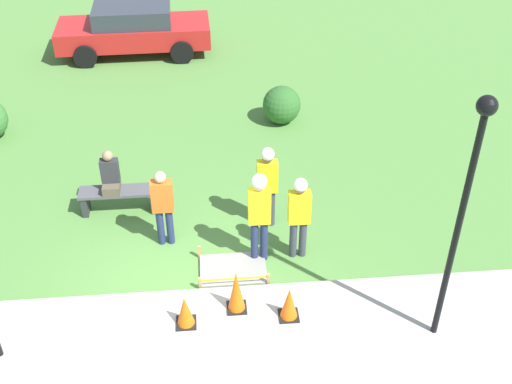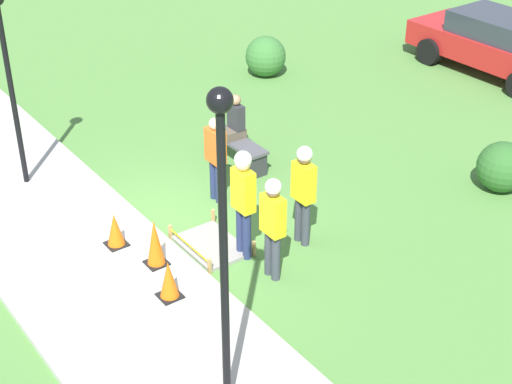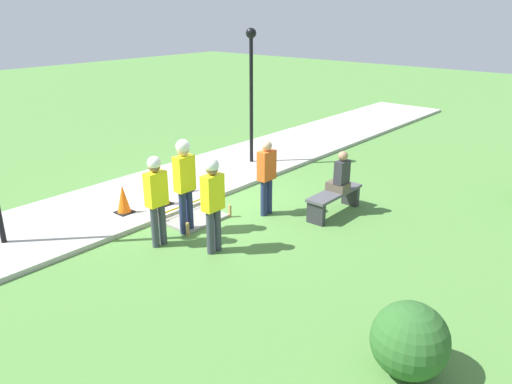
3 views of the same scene
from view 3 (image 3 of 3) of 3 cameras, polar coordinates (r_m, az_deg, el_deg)
name	(u,v)px [view 3 (image 3 of 3)]	position (r m, az deg, el deg)	size (l,w,h in m)	color
ground_plane	(211,202)	(11.64, -5.16, -1.12)	(60.00, 60.00, 0.00)	#51843D
sidewalk	(171,186)	(12.63, -9.73, 0.64)	(28.00, 2.86, 0.10)	#ADAAA3
wet_concrete_patch	(195,219)	(10.67, -6.93, -3.06)	(1.27, 0.91, 0.27)	gray
traffic_cone_near_patch	(183,180)	(11.99, -8.29, 1.39)	(0.34, 0.34, 0.60)	black
traffic_cone_far_patch	(162,187)	(11.24, -10.66, 0.51)	(0.34, 0.34, 0.81)	black
traffic_cone_sidewalk_edge	(123,199)	(10.99, -14.94, -0.80)	(0.34, 0.34, 0.63)	black
park_bench	(334,198)	(10.94, 8.95, -0.74)	(1.60, 0.44, 0.52)	#2D2D33
person_seated_on_bench	(341,175)	(10.84, 9.65, 1.89)	(0.36, 0.44, 0.89)	brown
worker_supervisor	(184,177)	(9.74, -8.18, 1.70)	(0.40, 0.28, 1.92)	navy
worker_assistant	(213,197)	(8.90, -4.97, -0.57)	(0.40, 0.26, 1.80)	#383D47
worker_trainee	(156,193)	(9.32, -11.33, -0.17)	(0.40, 0.25, 1.76)	#383D47
bystander_in_orange_shirt	(267,174)	(10.60, 1.22, 2.11)	(0.40, 0.22, 1.65)	navy
lamppost_far	(251,76)	(13.82, -0.55, 13.14)	(0.28, 0.28, 3.65)	black
shrub_rounded_near	(410,340)	(6.54, 17.16, -15.89)	(0.96, 0.96, 0.96)	#2D6028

